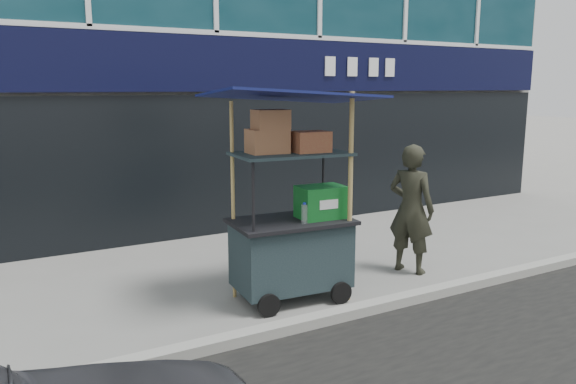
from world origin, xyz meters
TOP-DOWN VIEW (x-y plane):
  - ground at (0.00, 0.00)m, footprint 80.00×80.00m
  - curb at (0.00, -0.20)m, footprint 80.00×0.18m
  - vendor_cart at (-0.42, 0.62)m, footprint 1.97×1.46m
  - vendor_man at (1.49, 0.71)m, footprint 0.65×0.77m

SIDE VIEW (x-z plane):
  - ground at x=0.00m, z-range 0.00..0.00m
  - curb at x=0.00m, z-range 0.00..0.12m
  - vendor_cart at x=-0.42m, z-range -0.38..2.16m
  - vendor_man at x=1.49m, z-range 0.00..1.78m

